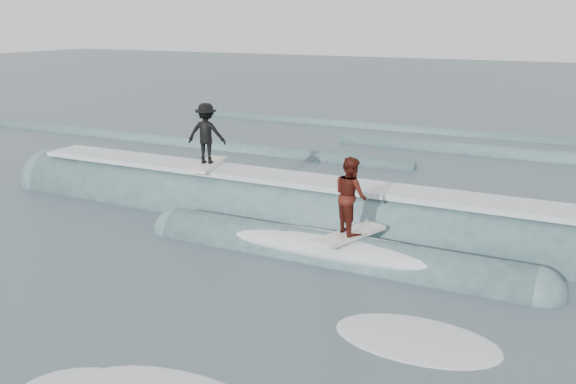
% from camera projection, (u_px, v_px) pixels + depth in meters
% --- Properties ---
extents(ground, '(160.00, 160.00, 0.00)m').
position_uv_depth(ground, '(155.00, 316.00, 12.12)').
color(ground, '#3A4B54').
rests_on(ground, ground).
extents(breaking_wave, '(21.07, 3.96, 2.36)m').
position_uv_depth(breaking_wave, '(309.00, 226.00, 17.26)').
color(breaking_wave, '#3A5E61').
rests_on(breaking_wave, ground).
extents(surfer_black, '(1.26, 2.07, 1.85)m').
position_uv_depth(surfer_black, '(207.00, 136.00, 18.54)').
color(surfer_black, white).
rests_on(surfer_black, ground).
extents(surfer_red, '(1.15, 2.07, 1.87)m').
position_uv_depth(surfer_red, '(350.00, 199.00, 14.45)').
color(surfer_red, silver).
rests_on(surfer_red, ground).
extents(far_swells, '(39.44, 8.65, 0.80)m').
position_uv_depth(far_swells, '(396.00, 148.00, 27.70)').
color(far_swells, '#3A5E61').
rests_on(far_swells, ground).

